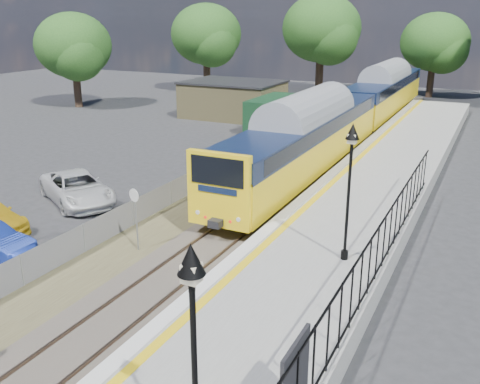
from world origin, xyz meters
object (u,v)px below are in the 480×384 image
Objects in this scene: victorian_lamp_north at (351,161)px; speed_sign at (135,210)px; train at (355,108)px; victorian_lamp_south at (193,315)px; car_white at (77,188)px.

victorian_lamp_north is 8.28m from speed_sign.
victorian_lamp_north reaches higher than train.
train is at bearing 99.94° from victorian_lamp_south.
car_white is (-5.98, 3.31, -0.98)m from speed_sign.
train reaches higher than speed_sign.
train is 20.92m from car_white.
speed_sign is 0.49× the size of car_white.
victorian_lamp_north is 0.88× the size of car_white.
victorian_lamp_north is (-0.20, 10.00, 0.00)m from victorian_lamp_south.
car_white is (-8.48, -19.06, -1.62)m from train.
car_white is (-13.98, 12.34, -3.57)m from victorian_lamp_south.
victorian_lamp_south is 0.88× the size of car_white.
victorian_lamp_south is 0.11× the size of train.
speed_sign reaches higher than car_white.
train is at bearing 97.73° from speed_sign.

